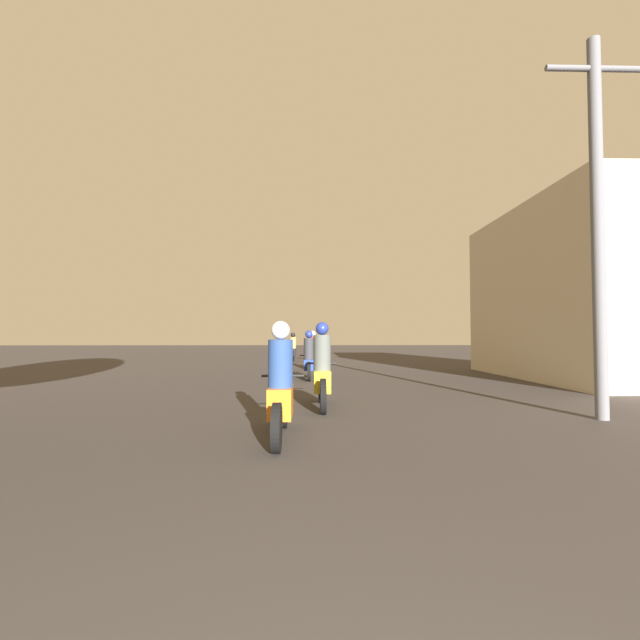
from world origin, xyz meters
The scene contains 7 objects.
motorcycle_orange centered at (-0.49, 5.64, 0.62)m, with size 0.60×1.90×1.53m.
motorcycle_yellow centered at (0.12, 8.00, 0.64)m, with size 0.60×1.89×1.59m.
motorcycle_blue centered at (-0.12, 13.26, 0.60)m, with size 0.60×1.83×1.50m.
motorcycle_white centered at (0.02, 17.01, 0.61)m, with size 0.60×1.92×1.53m.
motorcycle_black centered at (-0.97, 22.37, 0.60)m, with size 0.60×1.84×1.49m.
building_right_near centered at (8.35, 13.21, 2.68)m, with size 4.03×7.55×5.36m.
utility_pole_near centered at (4.56, 6.80, 3.27)m, with size 1.60×0.20×6.22m.
Camera 1 is at (-0.11, 0.05, 1.34)m, focal length 24.00 mm.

